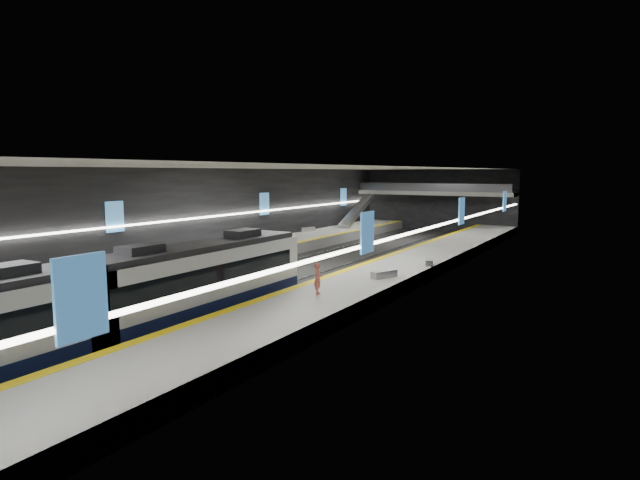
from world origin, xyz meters
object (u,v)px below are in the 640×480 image
Objects in this scene: train at (84,305)px; bench_right_near at (384,274)px; passenger_right_a at (318,279)px; bench_right_far at (429,262)px; escalator at (357,211)px; bench_left_near at (119,263)px; bench_left_far at (307,229)px; passenger_left_a at (226,245)px.

train is 18.16m from bench_right_near.
bench_right_near is 1.09× the size of passenger_right_a.
passenger_right_a is at bearing -120.72° from bench_right_far.
escalator reaches higher than bench_left_near.
train is at bearing 133.95° from passenger_right_a.
bench_right_near is 1.07× the size of bench_right_far.
bench_left_near is 18.93m from bench_right_near.
bench_left_far is at bearing -103.13° from escalator.
bench_left_far is 23.65m from bench_right_far.
escalator reaches higher than passenger_left_a.
bench_left_near is 16.84m from passenger_right_a.
bench_left_far reaches higher than bench_right_near.
bench_right_far is 1.02× the size of passenger_right_a.
train reaches higher than passenger_left_a.
bench_right_far is 12.28m from passenger_right_a.
passenger_left_a reaches higher than bench_right_near.
passenger_left_a is (-12.87, 7.63, 0.10)m from passenger_right_a.
passenger_left_a reaches higher than bench_left_far.
bench_left_near is at bearing -74.76° from bench_left_far.
escalator is 4.12× the size of passenger_left_a.
passenger_right_a is 14.96m from passenger_left_a.
train is 39.01m from bench_left_far.
escalator is at bearing 102.35° from train.
bench_left_far is (-12.00, 37.11, -0.95)m from train.
passenger_left_a is at bearing 59.38° from bench_left_near.
passenger_left_a is (-15.05, -4.44, 0.75)m from bench_right_far.
escalator is 4.86× the size of bench_left_near.
bench_left_far is at bearing 10.44° from passenger_right_a.
bench_right_far is at bearing -32.56° from passenger_right_a.
bench_right_far is (17.00, -22.65, -1.68)m from escalator.
train is at bearing -56.84° from bench_left_far.
bench_left_near is (-12.00, 11.52, -0.99)m from train.
bench_right_far is at bearing -53.11° from escalator.
train is 16.42× the size of passenger_right_a.
passenger_right_a reaches higher than bench_right_far.
passenger_right_a is at bearing -42.00° from bench_left_far.
bench_right_near is (16.10, -28.61, -1.67)m from escalator.
bench_right_near is 14.24m from passenger_left_a.
escalator is at bearing 169.70° from passenger_left_a.
escalator is at bearing 0.80° from passenger_right_a.
escalator reaches higher than bench_right_near.
passenger_left_a is (3.95, -18.52, 0.72)m from bench_left_far.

